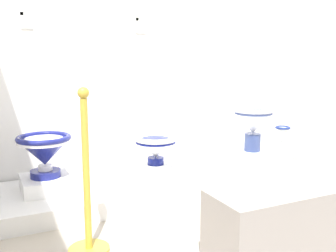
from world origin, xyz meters
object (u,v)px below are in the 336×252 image
object	(u,v)px
info_placard_first	(26,19)
info_placard_second	(141,24)
plinth_block_leftmost	(156,172)
antique_toilet_leftmost	(156,147)
museum_bench	(287,222)
plinth_block_tall_cobalt	(252,159)
antique_toilet_slender_white	(44,150)
antique_toilet_tall_cobalt	(253,123)
stanchion_post_near_left	(87,203)
plinth_block_slender_white	(46,184)
decorative_vase_corner	(282,151)

from	to	relation	value
info_placard_first	info_placard_second	size ratio (longest dim) A/B	0.92
plinth_block_leftmost	antique_toilet_leftmost	bearing A→B (deg)	0.00
antique_toilet_leftmost	museum_bench	xyz separation A→B (m)	(0.22, -1.31, -0.17)
plinth_block_tall_cobalt	antique_toilet_leftmost	bearing A→B (deg)	177.27
antique_toilet_slender_white	antique_toilet_tall_cobalt	size ratio (longest dim) A/B	0.89
antique_toilet_leftmost	stanchion_post_near_left	world-z (taller)	stanchion_post_near_left
stanchion_post_near_left	antique_toilet_tall_cobalt	bearing A→B (deg)	23.45
plinth_block_slender_white	museum_bench	distance (m)	1.73
info_placard_second	info_placard_first	bearing A→B (deg)	-180.00
plinth_block_tall_cobalt	antique_toilet_tall_cobalt	xyz separation A→B (m)	(0.00, 0.00, 0.34)
antique_toilet_tall_cobalt	plinth_block_leftmost	bearing A→B (deg)	177.27
plinth_block_slender_white	antique_toilet_leftmost	bearing A→B (deg)	-0.87
info_placard_first	stanchion_post_near_left	world-z (taller)	info_placard_first
antique_toilet_leftmost	antique_toilet_tall_cobalt	xyz separation A→B (m)	(0.95, -0.05, 0.14)
antique_toilet_slender_white	antique_toilet_tall_cobalt	distance (m)	1.84
plinth_block_leftmost	stanchion_post_near_left	xyz separation A→B (m)	(-0.77, -0.79, 0.14)
plinth_block_tall_cobalt	stanchion_post_near_left	size ratio (longest dim) A/B	0.37
antique_toilet_leftmost	decorative_vase_corner	distance (m)	1.47
antique_toilet_leftmost	info_placard_first	xyz separation A→B (m)	(-0.91, 0.39, 1.02)
plinth_block_slender_white	antique_toilet_tall_cobalt	distance (m)	1.86
plinth_block_slender_white	stanchion_post_near_left	size ratio (longest dim) A/B	0.39
plinth_block_slender_white	plinth_block_leftmost	size ratio (longest dim) A/B	1.04
antique_toilet_slender_white	antique_toilet_leftmost	world-z (taller)	antique_toilet_slender_white
antique_toilet_tall_cobalt	decorative_vase_corner	bearing A→B (deg)	17.72
plinth_block_slender_white	plinth_block_tall_cobalt	distance (m)	1.83
plinth_block_leftmost	info_placard_second	bearing A→B (deg)	85.01
info_placard_second	decorative_vase_corner	size ratio (longest dim) A/B	0.35
plinth_block_tall_cobalt	info_placard_first	size ratio (longest dim) A/B	2.58
antique_toilet_leftmost	info_placard_first	size ratio (longest dim) A/B	2.59
antique_toilet_leftmost	stanchion_post_near_left	bearing A→B (deg)	-134.23
antique_toilet_tall_cobalt	info_placard_first	distance (m)	2.10
plinth_block_slender_white	antique_toilet_slender_white	world-z (taller)	antique_toilet_slender_white
plinth_block_slender_white	decorative_vase_corner	distance (m)	2.33
plinth_block_slender_white	antique_toilet_slender_white	size ratio (longest dim) A/B	0.94
plinth_block_leftmost	antique_toilet_leftmost	size ratio (longest dim) A/B	1.01
info_placard_first	plinth_block_tall_cobalt	bearing A→B (deg)	-13.04
museum_bench	info_placard_second	bearing A→B (deg)	96.37
info_placard_second	plinth_block_slender_white	bearing A→B (deg)	-157.84
stanchion_post_near_left	plinth_block_slender_white	bearing A→B (deg)	97.65
plinth_block_slender_white	info_placard_second	distance (m)	1.56
plinth_block_tall_cobalt	stanchion_post_near_left	xyz separation A→B (m)	(-1.73, -0.75, 0.12)
antique_toilet_tall_cobalt	info_placard_first	world-z (taller)	info_placard_first
info_placard_first	stanchion_post_near_left	distance (m)	1.62
antique_toilet_tall_cobalt	info_placard_first	xyz separation A→B (m)	(-1.86, 0.43, 0.88)
stanchion_post_near_left	museum_bench	world-z (taller)	stanchion_post_near_left
plinth_block_slender_white	plinth_block_tall_cobalt	world-z (taller)	plinth_block_slender_white
info_placard_first	decorative_vase_corner	distance (m)	2.67
plinth_block_slender_white	museum_bench	xyz separation A→B (m)	(1.10, -1.33, 0.02)
plinth_block_leftmost	plinth_block_tall_cobalt	size ratio (longest dim) A/B	1.01
plinth_block_slender_white	museum_bench	world-z (taller)	museum_bench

